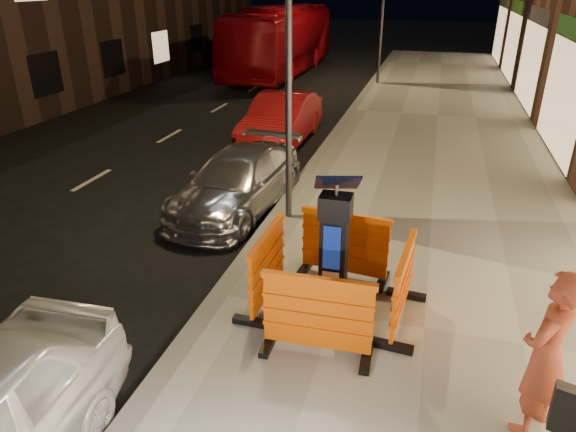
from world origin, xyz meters
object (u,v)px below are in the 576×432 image
(parking_kiosk, at_px, (334,249))
(bus_doubledecker, at_px, (282,72))
(barrier_bldgside, at_px, (403,287))
(man, at_px, (546,355))
(barrier_back, at_px, (345,245))
(car_silver, at_px, (238,208))
(barrier_kerbside, at_px, (267,267))
(barrier_front, at_px, (318,316))
(car_red, at_px, (281,143))

(parking_kiosk, relative_size, bus_doubledecker, 0.17)
(barrier_bldgside, bearing_deg, man, -130.61)
(bus_doubledecker, height_order, man, man)
(barrier_back, relative_size, barrier_bldgside, 1.00)
(car_silver, distance_m, man, 7.08)
(barrier_kerbside, height_order, man, man)
(barrier_bldgside, distance_m, man, 2.13)
(man, bearing_deg, barrier_back, -100.06)
(barrier_front, height_order, barrier_bldgside, same)
(car_red, height_order, man, man)
(parking_kiosk, xyz_separation_m, car_silver, (-2.67, 3.30, -1.14))
(barrier_kerbside, relative_size, car_red, 0.33)
(barrier_bldgside, relative_size, bus_doubledecker, 0.12)
(barrier_front, bearing_deg, barrier_back, 88.12)
(car_red, xyz_separation_m, bus_doubledecker, (-3.56, 12.21, 0.00))
(bus_doubledecker, bearing_deg, barrier_kerbside, -74.69)
(barrier_front, distance_m, barrier_back, 1.90)
(parking_kiosk, bearing_deg, barrier_front, -86.88)
(barrier_kerbside, xyz_separation_m, car_red, (-2.19, 8.15, -0.70))
(parking_kiosk, distance_m, man, 2.83)
(barrier_bldgside, xyz_separation_m, car_silver, (-3.62, 3.30, -0.70))
(barrier_front, bearing_deg, parking_kiosk, 88.12)
(barrier_back, relative_size, man, 0.75)
(parking_kiosk, xyz_separation_m, car_red, (-3.14, 8.15, -1.14))
(barrier_front, xyz_separation_m, car_silver, (-2.67, 4.25, -0.70))
(car_silver, relative_size, man, 2.19)
(parking_kiosk, xyz_separation_m, barrier_bldgside, (0.95, 0.00, -0.44))
(parking_kiosk, bearing_deg, barrier_kerbside, -176.88)
(car_silver, bearing_deg, barrier_kerbside, -57.00)
(barrier_back, height_order, barrier_bldgside, same)
(parking_kiosk, bearing_deg, man, -28.72)
(barrier_front, height_order, man, man)
(car_silver, bearing_deg, bus_doubledecker, 108.74)
(barrier_bldgside, height_order, car_red, barrier_bldgside)
(barrier_kerbside, distance_m, car_red, 8.47)
(barrier_kerbside, xyz_separation_m, car_silver, (-1.72, 3.30, -0.70))
(car_red, bearing_deg, bus_doubledecker, 106.84)
(barrier_back, xyz_separation_m, barrier_kerbside, (-0.95, -0.95, 0.00))
(car_silver, height_order, man, man)
(barrier_bldgside, bearing_deg, barrier_back, 50.12)
(barrier_bldgside, relative_size, man, 0.75)
(car_silver, bearing_deg, parking_kiosk, -45.57)
(barrier_front, xyz_separation_m, bus_doubledecker, (-6.70, 21.31, -0.70))
(barrier_front, height_order, barrier_kerbside, same)
(barrier_kerbside, height_order, bus_doubledecker, bus_doubledecker)
(barrier_front, bearing_deg, man, -14.64)
(barrier_back, height_order, bus_doubledecker, bus_doubledecker)
(car_silver, bearing_deg, barrier_back, -35.92)
(barrier_kerbside, distance_m, barrier_bldgside, 1.90)
(barrier_kerbside, xyz_separation_m, bus_doubledecker, (-5.75, 20.36, -0.70))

